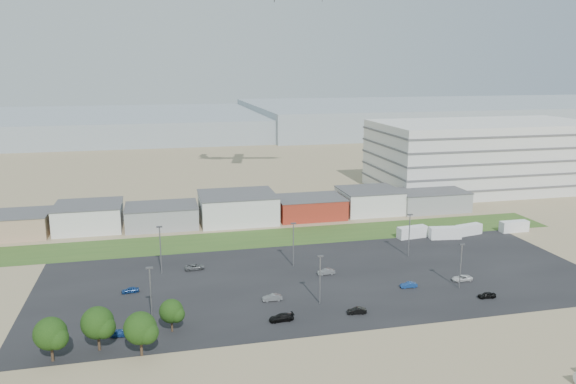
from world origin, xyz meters
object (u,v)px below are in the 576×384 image
object	(u,v)px
parked_car_4	(272,298)
parked_car_5	(130,290)
parked_car_1	(409,285)
parked_car_13	(357,311)
box_trailer_a	(412,232)
parked_car_0	(462,278)
parked_car_3	(281,317)
parked_car_7	(326,272)
parked_car_10	(122,333)
parked_car_9	(195,267)
parked_car_2	(487,295)

from	to	relation	value
parked_car_4	parked_car_5	size ratio (longest dim) A/B	1.12
parked_car_1	parked_car_13	distance (m)	17.62
box_trailer_a	parked_car_0	distance (m)	31.36
parked_car_4	box_trailer_a	bearing A→B (deg)	126.71
parked_car_3	parked_car_13	distance (m)	14.29
box_trailer_a	parked_car_7	world-z (taller)	box_trailer_a
parked_car_4	parked_car_10	distance (m)	29.31
parked_car_5	parked_car_0	bearing A→B (deg)	76.13
parked_car_4	parked_car_13	distance (m)	16.96
box_trailer_a	parked_car_3	bearing A→B (deg)	-145.39
parked_car_7	parked_car_0	bearing A→B (deg)	69.24
parked_car_3	parked_car_13	world-z (taller)	parked_car_3
parked_car_3	parked_car_4	bearing A→B (deg)	175.86
parked_car_3	parked_car_9	world-z (taller)	parked_car_3
parked_car_3	parked_car_5	size ratio (longest dim) A/B	1.31
parked_car_1	parked_car_3	bearing A→B (deg)	-69.27
parked_car_4	parked_car_5	xyz separation A→B (m)	(-27.29, 10.52, -0.05)
parked_car_0	parked_car_3	bearing A→B (deg)	-76.78
parked_car_4	parked_car_5	distance (m)	29.25
parked_car_3	parked_car_10	size ratio (longest dim) A/B	1.16
parked_car_1	parked_car_5	bearing A→B (deg)	-97.28
parked_car_5	box_trailer_a	bearing A→B (deg)	100.69
parked_car_1	parked_car_4	size ratio (longest dim) A/B	0.91
parked_car_1	parked_car_4	world-z (taller)	parked_car_4
parked_car_9	parked_car_4	bearing A→B (deg)	-151.78
parked_car_0	parked_car_2	world-z (taller)	parked_car_0
parked_car_4	parked_car_3	bearing A→B (deg)	-0.04
parked_car_7	parked_car_9	size ratio (longest dim) A/B	0.87
parked_car_4	parked_car_13	world-z (taller)	parked_car_4
parked_car_2	parked_car_4	size ratio (longest dim) A/B	0.91
box_trailer_a	parked_car_9	distance (m)	59.59
box_trailer_a	parked_car_3	world-z (taller)	box_trailer_a
parked_car_3	parked_car_7	bearing A→B (deg)	141.35
parked_car_1	parked_car_7	distance (m)	18.28
parked_car_0	parked_car_3	distance (m)	43.06
parked_car_1	parked_car_0	bearing A→B (deg)	96.82
parked_car_1	parked_car_3	distance (m)	30.55
parked_car_9	parked_car_10	world-z (taller)	parked_car_9
parked_car_3	parked_car_9	xyz separation A→B (m)	(-13.39, 30.07, -0.04)
parked_car_2	parked_car_10	xyz separation A→B (m)	(-69.75, -0.08, -0.03)
parked_car_3	box_trailer_a	bearing A→B (deg)	129.50
parked_car_7	parked_car_9	xyz separation A→B (m)	(-28.05, 9.78, -0.02)
box_trailer_a	parked_car_2	world-z (taller)	box_trailer_a
parked_car_2	parked_car_3	size ratio (longest dim) A/B	0.78
parked_car_7	parked_car_10	world-z (taller)	parked_car_7
parked_car_7	parked_car_10	bearing A→B (deg)	-64.98
parked_car_0	parked_car_5	bearing A→B (deg)	-98.14
parked_car_1	parked_car_3	size ratio (longest dim) A/B	0.78
parked_car_5	parked_car_3	bearing A→B (deg)	48.17
parked_car_3	parked_car_4	distance (m)	9.15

